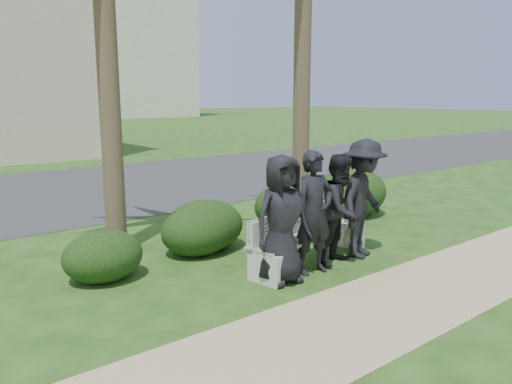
% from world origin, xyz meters
% --- Properties ---
extents(ground, '(160.00, 160.00, 0.00)m').
position_xyz_m(ground, '(0.00, 0.00, 0.00)').
color(ground, '#1F4413').
rests_on(ground, ground).
extents(footpath, '(30.00, 1.60, 0.01)m').
position_xyz_m(footpath, '(0.00, -1.80, 0.00)').
color(footpath, tan).
rests_on(footpath, ground).
extents(asphalt_street, '(160.00, 8.00, 0.01)m').
position_xyz_m(asphalt_street, '(0.00, 8.00, 0.00)').
color(asphalt_street, '#2D2D30').
rests_on(asphalt_street, ground).
extents(park_bench, '(2.36, 0.92, 0.79)m').
position_xyz_m(park_bench, '(-0.16, -0.10, 0.36)').
color(park_bench, gray).
rests_on(park_bench, ground).
extents(man_a, '(0.88, 0.61, 1.71)m').
position_xyz_m(man_a, '(-1.00, -0.41, 0.86)').
color(man_a, black).
rests_on(man_a, ground).
extents(man_b, '(0.66, 0.46, 1.72)m').
position_xyz_m(man_b, '(-0.41, -0.42, 0.86)').
color(man_b, black).
rests_on(man_b, ground).
extents(man_c, '(0.92, 0.79, 1.63)m').
position_xyz_m(man_c, '(0.20, -0.36, 0.81)').
color(man_c, black).
rests_on(man_c, ground).
extents(man_d, '(1.33, 1.02, 1.82)m').
position_xyz_m(man_d, '(0.68, -0.38, 0.91)').
color(man_d, black).
rests_on(man_d, ground).
extents(hedge_a, '(1.08, 0.89, 0.71)m').
position_xyz_m(hedge_a, '(-2.83, 1.14, 0.35)').
color(hedge_a, black).
rests_on(hedge_a, ground).
extents(hedge_b, '(1.29, 1.06, 0.84)m').
position_xyz_m(hedge_b, '(-1.02, 1.42, 0.42)').
color(hedge_b, black).
rests_on(hedge_b, ground).
extents(hedge_c, '(1.19, 0.99, 0.78)m').
position_xyz_m(hedge_c, '(-1.22, 1.32, 0.39)').
color(hedge_c, black).
rests_on(hedge_c, ground).
extents(hedge_d, '(1.43, 1.18, 0.93)m').
position_xyz_m(hedge_d, '(0.92, 1.52, 0.46)').
color(hedge_d, black).
rests_on(hedge_d, ground).
extents(hedge_e, '(0.92, 0.76, 0.60)m').
position_xyz_m(hedge_e, '(1.79, 1.58, 0.30)').
color(hedge_e, black).
rests_on(hedge_e, ground).
extents(hedge_f, '(1.59, 1.31, 1.03)m').
position_xyz_m(hedge_f, '(2.63, 1.52, 0.52)').
color(hedge_f, black).
rests_on(hedge_f, ground).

